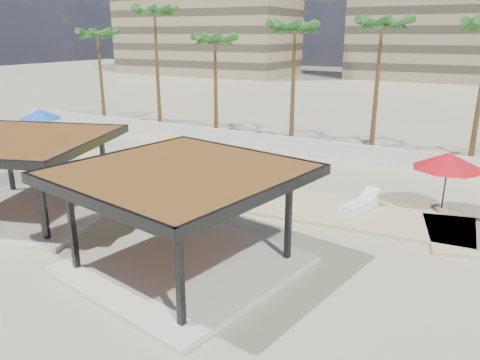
# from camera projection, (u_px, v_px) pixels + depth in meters

# --- Properties ---
(ground) EXTENTS (200.00, 200.00, 0.00)m
(ground) POSITION_uv_depth(u_px,v_px,m) (166.00, 254.00, 17.40)
(ground) COLOR tan
(ground) RESTS_ON ground
(promenade) EXTENTS (44.45, 7.97, 0.24)m
(promenade) POSITION_uv_depth(u_px,v_px,m) (295.00, 200.00, 22.86)
(promenade) COLOR #C6B284
(promenade) RESTS_ON ground
(boundary_wall) EXTENTS (56.00, 0.30, 1.20)m
(boundary_wall) POSITION_uv_depth(u_px,v_px,m) (316.00, 149.00, 30.57)
(boundary_wall) COLOR silver
(boundary_wall) RESTS_ON ground
(pavilion_central) EXTENTS (8.32, 8.32, 3.62)m
(pavilion_central) POSITION_uv_depth(u_px,v_px,m) (182.00, 210.00, 15.74)
(pavilion_central) COLOR beige
(pavilion_central) RESTS_ON ground
(pavilion_west) EXTENTS (8.94, 8.94, 3.59)m
(pavilion_west) POSITION_uv_depth(u_px,v_px,m) (22.00, 169.00, 20.48)
(pavilion_west) COLOR beige
(pavilion_west) RESTS_ON ground
(umbrella_a) EXTENTS (3.58, 3.58, 2.61)m
(umbrella_a) POSITION_uv_depth(u_px,v_px,m) (40.00, 114.00, 32.64)
(umbrella_a) COLOR beige
(umbrella_a) RESTS_ON promenade
(umbrella_b) EXTENTS (3.40, 3.40, 2.85)m
(umbrella_b) POSITION_uv_depth(u_px,v_px,m) (173.00, 143.00, 23.23)
(umbrella_b) COLOR beige
(umbrella_b) RESTS_ON promenade
(umbrella_c) EXTENTS (3.55, 3.55, 2.70)m
(umbrella_c) POSITION_uv_depth(u_px,v_px,m) (448.00, 161.00, 20.42)
(umbrella_c) COLOR beige
(umbrella_c) RESTS_ON promenade
(umbrella_f) EXTENTS (2.87, 2.87, 2.52)m
(umbrella_f) POSITION_uv_depth(u_px,v_px,m) (35.00, 128.00, 28.24)
(umbrella_f) COLOR beige
(umbrella_f) RESTS_ON promenade
(lounger_a) EXTENTS (0.94, 2.05, 0.74)m
(lounger_a) POSITION_uv_depth(u_px,v_px,m) (188.00, 187.00, 23.77)
(lounger_a) COLOR white
(lounger_a) RESTS_ON promenade
(lounger_b) EXTENTS (1.43, 2.34, 0.84)m
(lounger_b) POSITION_uv_depth(u_px,v_px,m) (359.00, 205.00, 21.23)
(lounger_b) COLOR white
(lounger_b) RESTS_ON promenade
(palm_a) EXTENTS (3.00, 3.00, 8.59)m
(palm_a) POSITION_uv_depth(u_px,v_px,m) (97.00, 37.00, 40.13)
(palm_a) COLOR brown
(palm_a) RESTS_ON ground
(palm_b) EXTENTS (3.00, 3.00, 10.32)m
(palm_b) POSITION_uv_depth(u_px,v_px,m) (155.00, 17.00, 37.20)
(palm_b) COLOR brown
(palm_b) RESTS_ON ground
(palm_c) EXTENTS (3.00, 3.00, 8.19)m
(palm_c) POSITION_uv_depth(u_px,v_px,m) (215.00, 44.00, 34.53)
(palm_c) COLOR brown
(palm_c) RESTS_ON ground
(palm_d) EXTENTS (3.00, 3.00, 9.02)m
(palm_d) POSITION_uv_depth(u_px,v_px,m) (295.00, 33.00, 32.19)
(palm_d) COLOR brown
(palm_d) RESTS_ON ground
(palm_e) EXTENTS (3.00, 3.00, 9.24)m
(palm_e) POSITION_uv_depth(u_px,v_px,m) (382.00, 29.00, 28.94)
(palm_e) COLOR brown
(palm_e) RESTS_ON ground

